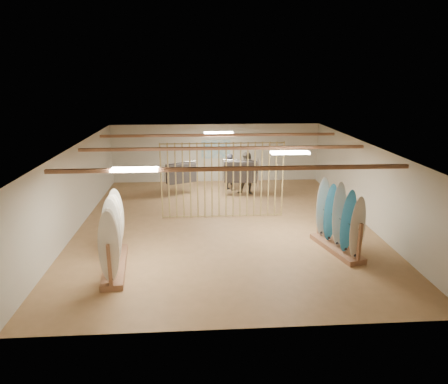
{
  "coord_description": "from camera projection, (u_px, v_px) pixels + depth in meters",
  "views": [
    {
      "loc": [
        -0.86,
        -13.12,
        5.09
      ],
      "look_at": [
        0.0,
        0.0,
        1.2
      ],
      "focal_mm": 32.0,
      "sensor_mm": 36.0,
      "label": 1
    }
  ],
  "objects": [
    {
      "name": "floor",
      "position": [
        224.0,
        225.0,
        14.05
      ],
      "size": [
        12.0,
        12.0,
        0.0
      ],
      "primitive_type": "plane",
      "color": "#A1784E",
      "rests_on": "ground"
    },
    {
      "name": "light_panels",
      "position": [
        224.0,
        148.0,
        13.27
      ],
      "size": [
        1.2,
        0.35,
        0.06
      ],
      "primitive_type": "cube",
      "color": "white",
      "rests_on": "ground"
    },
    {
      "name": "clothing_rack_a",
      "position": [
        181.0,
        173.0,
        17.28
      ],
      "size": [
        1.32,
        0.86,
        1.49
      ],
      "rotation": [
        0.0,
        0.0,
        0.43
      ],
      "color": "silver",
      "rests_on": "floor"
    },
    {
      "name": "shopper_b",
      "position": [
        248.0,
        171.0,
        17.31
      ],
      "size": [
        1.21,
        1.07,
        2.11
      ],
      "primitive_type": "imported",
      "rotation": [
        0.0,
        0.0,
        -0.32
      ],
      "color": "#3F3831",
      "rests_on": "floor"
    },
    {
      "name": "wall_left",
      "position": [
        75.0,
        189.0,
        13.34
      ],
      "size": [
        0.0,
        12.0,
        12.0
      ],
      "primitive_type": "plane",
      "rotation": [
        1.57,
        0.0,
        1.57
      ],
      "color": "beige",
      "rests_on": "ground"
    },
    {
      "name": "rack_right",
      "position": [
        338.0,
        229.0,
        11.81
      ],
      "size": [
        1.09,
        2.22,
        2.05
      ],
      "rotation": [
        0.0,
        0.0,
        0.26
      ],
      "color": "#926042",
      "rests_on": "floor"
    },
    {
      "name": "wall_front",
      "position": [
        244.0,
        268.0,
        7.91
      ],
      "size": [
        12.0,
        0.0,
        12.0
      ],
      "primitive_type": "plane",
      "rotation": [
        -1.57,
        0.0,
        0.0
      ],
      "color": "beige",
      "rests_on": "ground"
    },
    {
      "name": "clothing_rack_b",
      "position": [
        240.0,
        172.0,
        17.2
      ],
      "size": [
        1.51,
        0.51,
        1.62
      ],
      "rotation": [
        0.0,
        0.0,
        -0.1
      ],
      "color": "silver",
      "rests_on": "floor"
    },
    {
      "name": "rack_left",
      "position": [
        113.0,
        245.0,
        10.7
      ],
      "size": [
        0.85,
        2.57,
        2.03
      ],
      "rotation": [
        0.0,
        0.0,
        0.12
      ],
      "color": "#926042",
      "rests_on": "floor"
    },
    {
      "name": "wall_back",
      "position": [
        216.0,
        153.0,
        19.39
      ],
      "size": [
        12.0,
        0.0,
        12.0
      ],
      "primitive_type": "plane",
      "rotation": [
        1.57,
        0.0,
        0.0
      ],
      "color": "beige",
      "rests_on": "ground"
    },
    {
      "name": "ceiling",
      "position": [
        224.0,
        146.0,
        13.25
      ],
      "size": [
        12.0,
        12.0,
        0.0
      ],
      "primitive_type": "plane",
      "rotation": [
        3.14,
        0.0,
        0.0
      ],
      "color": "#999690",
      "rests_on": "ground"
    },
    {
      "name": "ceiling_slats",
      "position": [
        224.0,
        148.0,
        13.28
      ],
      "size": [
        9.5,
        6.12,
        0.1
      ],
      "primitive_type": "cube",
      "color": "#926042",
      "rests_on": "ground"
    },
    {
      "name": "wall_right",
      "position": [
        366.0,
        184.0,
        13.97
      ],
      "size": [
        0.0,
        12.0,
        12.0
      ],
      "primitive_type": "plane",
      "rotation": [
        1.57,
        0.0,
        -1.57
      ],
      "color": "beige",
      "rests_on": "ground"
    },
    {
      "name": "bamboo_partition",
      "position": [
        223.0,
        180.0,
        14.42
      ],
      "size": [
        4.45,
        0.05,
        2.78
      ],
      "color": "#A38C4F",
      "rests_on": "ground"
    },
    {
      "name": "poster",
      "position": [
        216.0,
        149.0,
        19.32
      ],
      "size": [
        1.4,
        0.03,
        0.9
      ],
      "primitive_type": "cube",
      "color": "teal",
      "rests_on": "ground"
    },
    {
      "name": "shopper_a",
      "position": [
        230.0,
        169.0,
        18.01
      ],
      "size": [
        0.83,
        0.82,
        1.91
      ],
      "primitive_type": "imported",
      "rotation": [
        0.0,
        0.0,
        2.38
      ],
      "color": "#25242C",
      "rests_on": "floor"
    }
  ]
}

